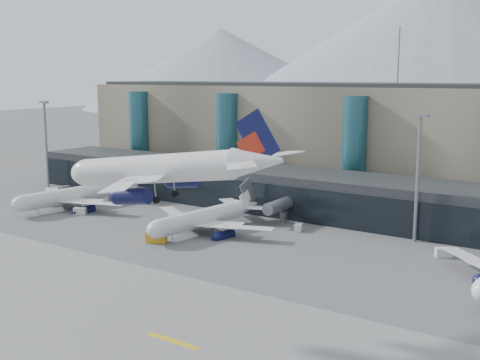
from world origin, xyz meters
name	(u,v)px	position (x,y,z in m)	size (l,w,h in m)	color
ground	(140,279)	(0.00, 0.00, 0.00)	(900.00, 900.00, 0.00)	#515154
runway_strip	(67,307)	(0.00, -15.00, 0.02)	(400.00, 40.00, 0.04)	slate
runway_markings	(67,307)	(0.00, -15.00, 0.05)	(128.00, 1.00, 0.02)	gold
concourse	(306,193)	(-0.02, 57.73, 4.97)	(170.00, 27.00, 10.00)	black
terminal_main	(284,134)	(-25.00, 90.00, 15.44)	(130.00, 30.00, 31.00)	gray
teal_towers	(286,146)	(-14.99, 74.01, 14.01)	(116.40, 19.40, 46.00)	#235764
lightmast_left	(46,139)	(-80.00, 45.00, 14.42)	(3.00, 1.20, 25.60)	slate
lightmast_mid	(418,171)	(30.00, 48.00, 14.42)	(3.00, 1.20, 25.60)	slate
hero_jet	(177,161)	(18.29, -11.58, 22.41)	(32.43, 32.27, 10.51)	silver
jet_parked_left	(81,190)	(-51.19, 32.43, 4.33)	(35.16, 35.28, 11.44)	silver
jet_parked_mid	(212,211)	(-9.32, 32.39, 4.20)	(34.27, 34.11, 11.11)	silver
veh_a	(80,211)	(-44.49, 26.18, 0.81)	(2.90, 1.63, 1.63)	silver
veh_b	(192,217)	(-18.19, 36.38, 0.83)	(2.89, 1.78, 1.67)	gold
veh_d	(444,252)	(37.99, 40.37, 0.85)	(2.99, 1.60, 1.71)	silver
veh_f	(64,189)	(-70.25, 42.86, 0.84)	(2.99, 1.58, 1.67)	#515156
veh_g	(298,227)	(6.69, 41.91, 0.75)	(2.59, 1.51, 1.51)	silver
veh_h	(156,237)	(-12.53, 18.00, 1.11)	(4.03, 2.12, 2.22)	gold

